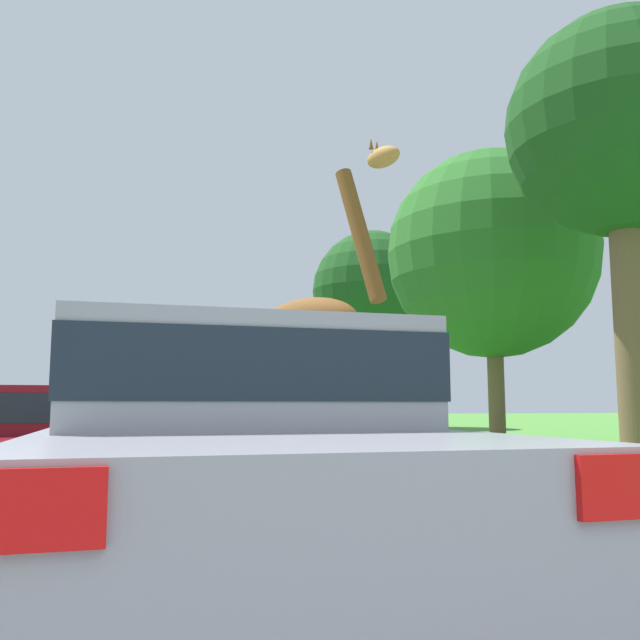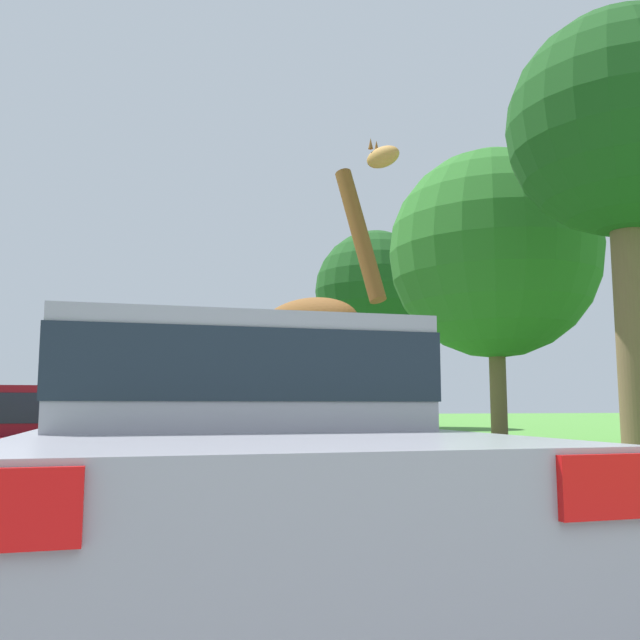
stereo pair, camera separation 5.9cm
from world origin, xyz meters
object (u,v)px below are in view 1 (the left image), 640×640
Objects in this scene: car_queue_right at (199,418)px; tree_centre_back at (620,130)px; car_far_ahead at (211,414)px; tree_left_edge at (373,292)px; giraffe_near_road at (313,327)px; sign_post at (403,407)px; car_lead_maroon at (229,462)px; tree_right_cluster at (492,254)px; car_queue_left at (41,438)px.

car_queue_right is 0.56× the size of tree_centre_back.
tree_left_edge is at bearing 32.98° from car_far_ahead.
tree_centre_back is at bearing -48.52° from car_queue_right.
giraffe_near_road is at bearing -91.39° from car_far_ahead.
tree_centre_back reaches higher than sign_post.
car_lead_maroon is 21.79m from car_far_ahead.
giraffe_near_road is 15.51m from car_far_ahead.
tree_right_cluster is at bearing 54.24° from car_lead_maroon.
tree_centre_back reaches higher than car_queue_right.
car_queue_right is at bearing -126.61° from tree_left_edge.
car_far_ahead is 0.59× the size of tree_right_cluster.
car_far_ahead is 11.71m from tree_left_edge.
giraffe_near_road is 0.51× the size of tree_left_edge.
car_queue_right is at bearing 72.94° from car_queue_left.
sign_post is at bearing -78.34° from car_far_ahead.
giraffe_near_road reaches higher than car_queue_right.
giraffe_near_road is 1.04× the size of car_queue_right.
car_queue_right is at bearing -99.14° from car_far_ahead.
car_queue_right is at bearing 131.48° from tree_centre_back.
tree_centre_back is (5.97, 0.16, 3.89)m from giraffe_near_road.
giraffe_near_road is at bearing -178.44° from tree_centre_back.
car_far_ahead is 3.24× the size of sign_post.
car_far_ahead is at bearing 80.86° from car_queue_right.
tree_left_edge is at bearing 53.39° from car_queue_right.
car_lead_maroon is (-2.17, -6.21, -1.48)m from giraffe_near_road.
tree_left_edge reaches higher than giraffe_near_road.
tree_right_cluster is (9.01, 12.52, 4.39)m from car_lead_maroon.
giraffe_near_road is 1.15× the size of car_lead_maroon.
car_far_ahead is 0.50× the size of tree_left_edge.
car_lead_maroon is at bearing -117.88° from sign_post.
tree_right_cluster is (-2.04, -14.65, -1.43)m from tree_left_edge.
car_queue_left is (-3.63, -1.21, -1.57)m from giraffe_near_road.
tree_right_cluster is at bearing -167.41° from giraffe_near_road.
giraffe_near_road is at bearing -83.88° from car_queue_right.
sign_post is at bearing 134.37° from tree_centre_back.
car_lead_maroon is 0.44× the size of tree_left_edge.
tree_right_cluster reaches higher than giraffe_near_road.
tree_left_edge reaches higher than car_far_ahead.
tree_left_edge is (9.73, 13.09, 5.86)m from car_queue_right.
car_far_ahead is 12.03m from tree_right_cluster.
car_queue_left is 0.53× the size of tree_centre_back.
tree_left_edge reaches higher than car_queue_left.
car_queue_right is 9.50m from car_queue_left.
car_queue_left is 26.14m from tree_left_edge.
car_queue_right is at bearing 129.30° from sign_post.
car_queue_right is 0.58× the size of tree_right_cluster.
tree_centre_back reaches higher than car_lead_maroon.
tree_left_edge is at bearing 82.07° from tree_right_cluster.
tree_centre_back is (5.59, -15.27, 5.40)m from car_far_ahead.
sign_post is (-3.97, -2.98, -4.14)m from tree_right_cluster.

